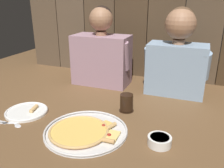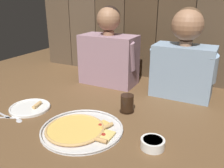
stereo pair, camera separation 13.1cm
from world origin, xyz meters
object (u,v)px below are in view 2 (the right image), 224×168
at_px(pizza_tray, 80,129).
at_px(drinking_glass, 127,103).
at_px(diner_right, 184,57).
at_px(dinner_plate, 30,107).
at_px(diner_left, 109,52).
at_px(dipping_bowl, 153,143).

bearing_deg(pizza_tray, drinking_glass, 67.83).
xyz_separation_m(drinking_glass, diner_right, (0.23, 0.39, 0.22)).
bearing_deg(dinner_plate, drinking_glass, 23.98).
bearing_deg(drinking_glass, diner_left, 130.06).
bearing_deg(dipping_bowl, dinner_plate, 177.14).
bearing_deg(drinking_glass, diner_right, 59.55).
distance_m(dipping_bowl, diner_right, 0.71).
distance_m(pizza_tray, drinking_glass, 0.33).
bearing_deg(diner_left, dipping_bowl, -49.23).
bearing_deg(diner_right, dinner_plate, -140.63).
relative_size(pizza_tray, drinking_glass, 4.03).
relative_size(drinking_glass, diner_right, 0.18).
height_order(diner_left, diner_right, same).
bearing_deg(drinking_glass, dipping_bowl, -48.25).
bearing_deg(dinner_plate, dipping_bowl, -2.86).
xyz_separation_m(dinner_plate, diner_right, (0.76, 0.62, 0.26)).
xyz_separation_m(drinking_glass, dipping_bowl, (0.25, -0.28, -0.03)).
relative_size(diner_left, diner_right, 1.00).
relative_size(pizza_tray, dipping_bowl, 3.82).
bearing_deg(drinking_glass, dinner_plate, -156.02).
height_order(drinking_glass, diner_right, diner_right).
distance_m(pizza_tray, dipping_bowl, 0.37).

